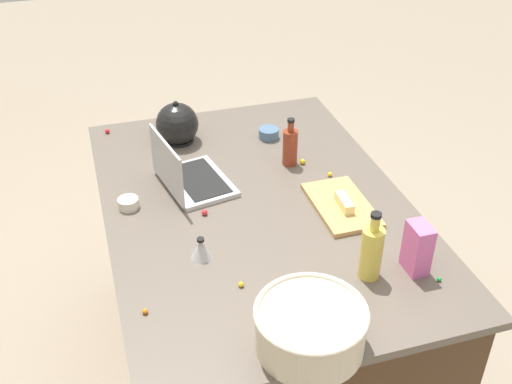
# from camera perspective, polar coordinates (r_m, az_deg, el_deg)

# --- Properties ---
(ground_plane) EXTENTS (12.00, 12.00, 0.00)m
(ground_plane) POSITION_cam_1_polar(r_m,az_deg,el_deg) (2.88, 0.00, -15.88)
(ground_plane) COLOR gray
(island_counter) EXTENTS (1.56, 1.09, 0.90)m
(island_counter) POSITION_cam_1_polar(r_m,az_deg,el_deg) (2.56, 0.00, -9.32)
(island_counter) COLOR #4C331E
(island_counter) RESTS_ON ground
(laptop) EXTENTS (0.35, 0.28, 0.22)m
(laptop) POSITION_cam_1_polar(r_m,az_deg,el_deg) (2.35, -6.31, 1.44)
(laptop) COLOR #B7B7BC
(laptop) RESTS_ON island_counter
(mixing_bowl_large) EXTENTS (0.31, 0.31, 0.14)m
(mixing_bowl_large) POSITION_cam_1_polar(r_m,az_deg,el_deg) (1.71, 4.99, -12.22)
(mixing_bowl_large) COLOR beige
(mixing_bowl_large) RESTS_ON island_counter
(bottle_oil) EXTENTS (0.07, 0.07, 0.24)m
(bottle_oil) POSITION_cam_1_polar(r_m,az_deg,el_deg) (1.93, 10.51, -5.36)
(bottle_oil) COLOR #DBC64C
(bottle_oil) RESTS_ON island_counter
(bottle_soy) EXTENTS (0.06, 0.06, 0.20)m
(bottle_soy) POSITION_cam_1_polar(r_m,az_deg,el_deg) (2.47, 3.14, 4.20)
(bottle_soy) COLOR maroon
(bottle_soy) RESTS_ON island_counter
(kettle) EXTENTS (0.21, 0.18, 0.20)m
(kettle) POSITION_cam_1_polar(r_m,az_deg,el_deg) (2.65, -7.23, 6.16)
(kettle) COLOR black
(kettle) RESTS_ON island_counter
(cutting_board) EXTENTS (0.33, 0.19, 0.02)m
(cutting_board) POSITION_cam_1_polar(r_m,az_deg,el_deg) (2.27, 7.81, -1.21)
(cutting_board) COLOR tan
(cutting_board) RESTS_ON island_counter
(butter_stick_left) EXTENTS (0.11, 0.04, 0.04)m
(butter_stick_left) POSITION_cam_1_polar(r_m,az_deg,el_deg) (2.24, 8.09, -0.96)
(butter_stick_left) COLOR #F4E58C
(butter_stick_left) RESTS_ON cutting_board
(ramekin_small) EXTENTS (0.09, 0.09, 0.04)m
(ramekin_small) POSITION_cam_1_polar(r_m,az_deg,el_deg) (2.68, 1.17, 5.39)
(ramekin_small) COLOR slate
(ramekin_small) RESTS_ON island_counter
(ramekin_medium) EXTENTS (0.08, 0.08, 0.04)m
(ramekin_medium) POSITION_cam_1_polar(r_m,az_deg,el_deg) (2.29, -11.60, -1.02)
(ramekin_medium) COLOR beige
(ramekin_medium) RESTS_ON island_counter
(kitchen_timer) EXTENTS (0.07, 0.07, 0.08)m
(kitchen_timer) POSITION_cam_1_polar(r_m,az_deg,el_deg) (2.02, -5.05, -5.18)
(kitchen_timer) COLOR #B2B2B7
(kitchen_timer) RESTS_ON island_counter
(candy_bag) EXTENTS (0.09, 0.06, 0.17)m
(candy_bag) POSITION_cam_1_polar(r_m,az_deg,el_deg) (2.00, 14.55, -4.98)
(candy_bag) COLOR pink
(candy_bag) RESTS_ON island_counter
(candy_0) EXTENTS (0.02, 0.02, 0.02)m
(candy_0) POSITION_cam_1_polar(r_m,az_deg,el_deg) (1.86, 9.33, -10.74)
(candy_0) COLOR red
(candy_0) RESTS_ON island_counter
(candy_1) EXTENTS (0.02, 0.02, 0.02)m
(candy_1) POSITION_cam_1_polar(r_m,az_deg,el_deg) (2.44, 6.78, 1.61)
(candy_1) COLOR yellow
(candy_1) RESTS_ON island_counter
(candy_2) EXTENTS (0.02, 0.02, 0.02)m
(candy_2) POSITION_cam_1_polar(r_m,az_deg,el_deg) (2.80, -13.45, 5.44)
(candy_2) COLOR red
(candy_2) RESTS_ON island_counter
(candy_3) EXTENTS (0.02, 0.02, 0.02)m
(candy_3) POSITION_cam_1_polar(r_m,az_deg,el_deg) (2.22, -4.73, -1.88)
(candy_3) COLOR red
(candy_3) RESTS_ON island_counter
(candy_4) EXTENTS (0.02, 0.02, 0.02)m
(candy_4) POSITION_cam_1_polar(r_m,az_deg,el_deg) (1.92, -1.38, -8.46)
(candy_4) COLOR yellow
(candy_4) RESTS_ON island_counter
(candy_5) EXTENTS (0.02, 0.02, 0.02)m
(candy_5) POSITION_cam_1_polar(r_m,az_deg,el_deg) (2.51, 4.29, 2.79)
(candy_5) COLOR yellow
(candy_5) RESTS_ON island_counter
(candy_7) EXTENTS (0.02, 0.02, 0.02)m
(candy_7) POSITION_cam_1_polar(r_m,az_deg,el_deg) (1.86, -10.12, -10.71)
(candy_7) COLOR orange
(candy_7) RESTS_ON island_counter
(candy_8) EXTENTS (0.01, 0.01, 0.01)m
(candy_8) POSITION_cam_1_polar(r_m,az_deg,el_deg) (2.02, 16.41, -7.67)
(candy_8) COLOR green
(candy_8) RESTS_ON island_counter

